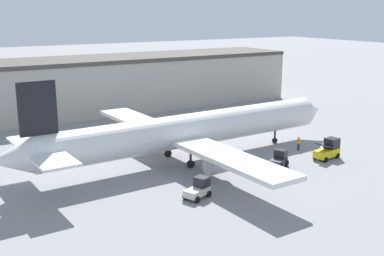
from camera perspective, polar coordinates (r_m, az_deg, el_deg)
name	(u,v)px	position (r m, az deg, el deg)	size (l,w,h in m)	color
ground_plane	(192,159)	(58.97, 0.00, -3.75)	(400.00, 400.00, 0.00)	gray
terminal_building	(106,84)	(88.41, -10.14, 5.18)	(71.46, 13.69, 9.61)	#ADA89E
airplane	(185,131)	(57.45, -0.79, -0.38)	(45.63, 37.06, 11.15)	silver
ground_crew_worker	(299,143)	(64.06, 12.52, -1.75)	(0.40, 0.40, 1.81)	#1E2338
baggage_tug	(279,160)	(56.81, 10.25, -3.70)	(3.05, 2.70, 2.01)	#2D2D33
belt_loader_truck	(328,150)	(61.46, 15.84, -2.47)	(3.73, 2.30, 2.44)	yellow
pushback_tug	(199,189)	(47.18, 0.79, -7.20)	(3.02, 2.49, 1.98)	beige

